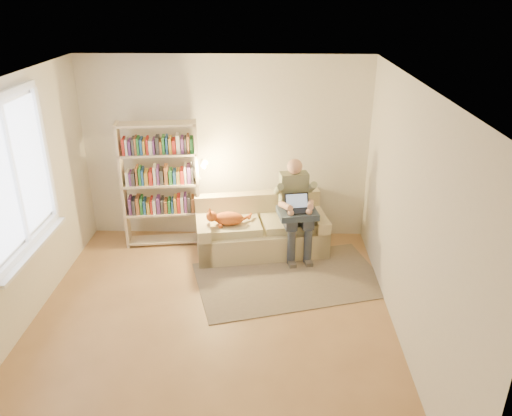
{
  "coord_description": "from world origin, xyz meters",
  "views": [
    {
      "loc": [
        0.62,
        -4.47,
        3.41
      ],
      "look_at": [
        0.46,
        1.0,
        0.96
      ],
      "focal_mm": 35.0,
      "sensor_mm": 36.0,
      "label": 1
    }
  ],
  "objects_px": {
    "person": "(295,203)",
    "bookshelf": "(160,179)",
    "sofa": "(261,232)",
    "laptop": "(295,206)",
    "cat": "(230,218)"
  },
  "relations": [
    {
      "from": "sofa",
      "to": "person",
      "type": "distance_m",
      "value": 0.66
    },
    {
      "from": "person",
      "to": "cat",
      "type": "relative_size",
      "value": 2.24
    },
    {
      "from": "sofa",
      "to": "laptop",
      "type": "relative_size",
      "value": 5.3
    },
    {
      "from": "person",
      "to": "bookshelf",
      "type": "distance_m",
      "value": 1.88
    },
    {
      "from": "laptop",
      "to": "sofa",
      "type": "bearing_deg",
      "value": 148.16
    },
    {
      "from": "person",
      "to": "bookshelf",
      "type": "relative_size",
      "value": 0.74
    },
    {
      "from": "laptop",
      "to": "bookshelf",
      "type": "relative_size",
      "value": 0.2
    },
    {
      "from": "cat",
      "to": "laptop",
      "type": "bearing_deg",
      "value": -9.86
    },
    {
      "from": "sofa",
      "to": "cat",
      "type": "bearing_deg",
      "value": -165.24
    },
    {
      "from": "sofa",
      "to": "cat",
      "type": "relative_size",
      "value": 3.17
    },
    {
      "from": "person",
      "to": "cat",
      "type": "xyz_separation_m",
      "value": [
        -0.87,
        -0.13,
        -0.16
      ]
    },
    {
      "from": "sofa",
      "to": "laptop",
      "type": "distance_m",
      "value": 0.69
    },
    {
      "from": "cat",
      "to": "bookshelf",
      "type": "xyz_separation_m",
      "value": [
        -0.98,
        0.35,
        0.41
      ]
    },
    {
      "from": "person",
      "to": "bookshelf",
      "type": "height_order",
      "value": "bookshelf"
    },
    {
      "from": "sofa",
      "to": "bookshelf",
      "type": "height_order",
      "value": "bookshelf"
    }
  ]
}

